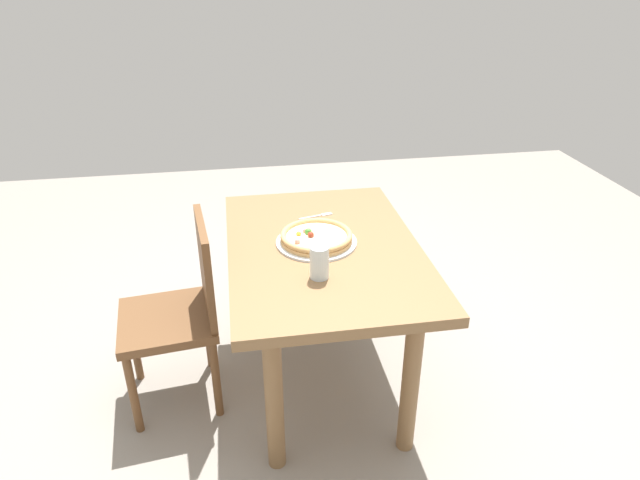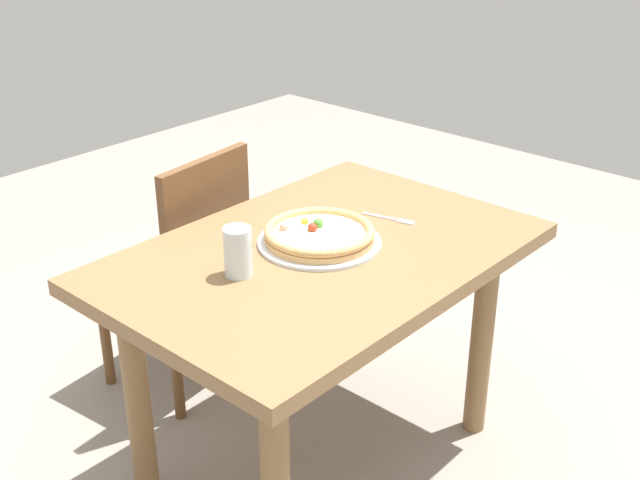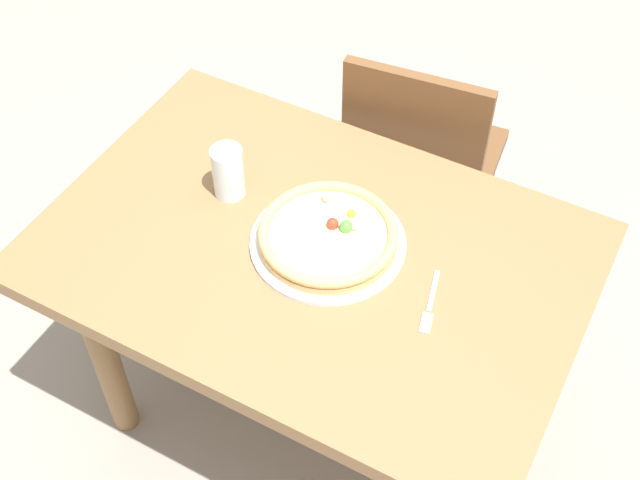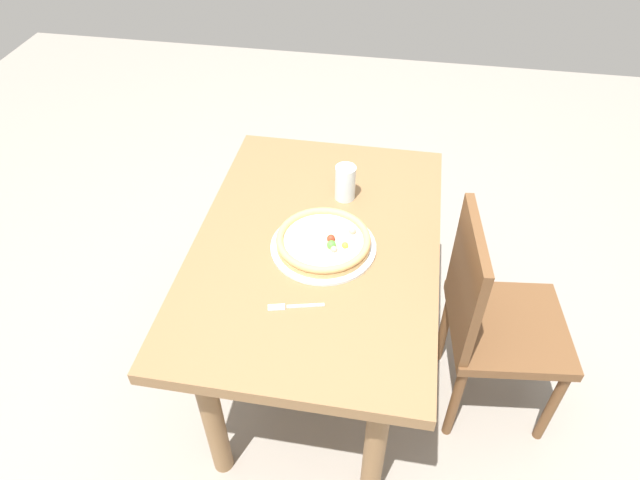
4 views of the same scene
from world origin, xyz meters
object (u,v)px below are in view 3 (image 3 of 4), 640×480
(fork, at_px, (430,307))
(pizza, at_px, (328,235))
(chair_near, at_px, (420,163))
(drinking_glass, at_px, (228,172))
(plate, at_px, (328,243))
(dining_table, at_px, (312,279))

(fork, bearing_deg, pizza, -115.01)
(chair_near, height_order, drinking_glass, chair_near)
(pizza, distance_m, fork, 0.27)
(drinking_glass, bearing_deg, chair_near, -114.75)
(plate, height_order, fork, plate)
(fork, height_order, drinking_glass, drinking_glass)
(dining_table, bearing_deg, chair_near, -90.72)
(dining_table, xyz_separation_m, drinking_glass, (0.25, -0.06, 0.18))
(dining_table, height_order, plate, plate)
(chair_near, height_order, fork, chair_near)
(chair_near, relative_size, plate, 2.52)
(plate, distance_m, fork, 0.27)
(dining_table, distance_m, chair_near, 0.63)
(chair_near, relative_size, drinking_glass, 6.64)
(chair_near, bearing_deg, plate, -94.91)
(plate, xyz_separation_m, pizza, (-0.00, -0.00, 0.03))
(pizza, bearing_deg, drinking_glass, -6.59)
(dining_table, relative_size, fork, 7.19)
(chair_near, distance_m, plate, 0.64)
(chair_near, bearing_deg, pizza, -94.89)
(chair_near, xyz_separation_m, fork, (-0.28, 0.64, 0.26))
(pizza, bearing_deg, dining_table, 46.99)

